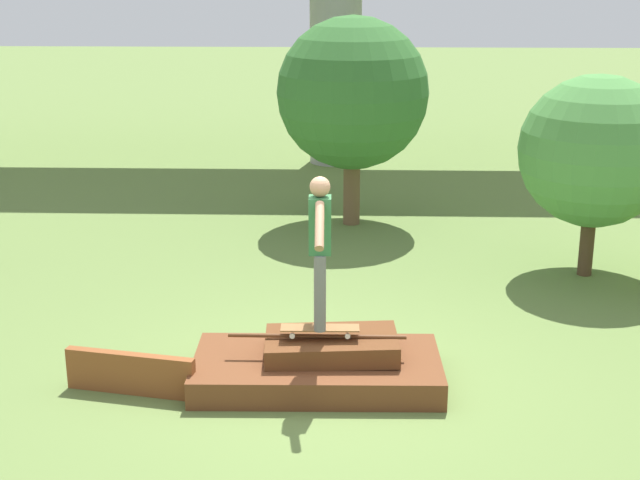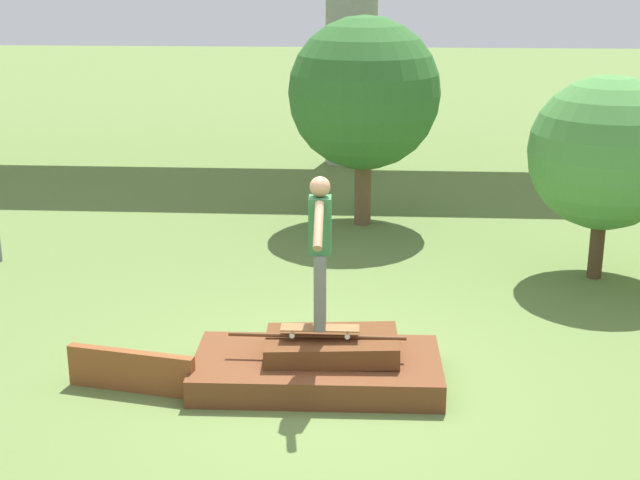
% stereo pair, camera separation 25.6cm
% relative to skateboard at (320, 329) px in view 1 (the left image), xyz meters
% --- Properties ---
extents(ground_plane, '(80.00, 80.00, 0.00)m').
position_rel_skateboard_xyz_m(ground_plane, '(-0.03, 0.02, -0.62)').
color(ground_plane, olive).
extents(scrap_pile, '(2.56, 1.32, 0.54)m').
position_rel_skateboard_xyz_m(scrap_pile, '(-0.00, 0.03, -0.42)').
color(scrap_pile, brown).
rests_on(scrap_pile, ground_plane).
extents(scrap_plank_loose, '(1.36, 0.37, 0.43)m').
position_rel_skateboard_xyz_m(scrap_plank_loose, '(-1.90, -0.27, -0.40)').
color(scrap_plank_loose, brown).
rests_on(scrap_plank_loose, ground_plane).
extents(skateboard, '(0.80, 0.21, 0.09)m').
position_rel_skateboard_xyz_m(skateboard, '(0.00, 0.00, 0.00)').
color(skateboard, brown).
rests_on(skateboard, scrap_pile).
extents(skater, '(0.22, 1.19, 1.56)m').
position_rel_skateboard_xyz_m(skater, '(0.00, -0.00, 0.92)').
color(skater, slate).
rests_on(skater, skateboard).
extents(tree_behind_left, '(2.06, 2.06, 2.79)m').
position_rel_skateboard_xyz_m(tree_behind_left, '(3.59, 3.54, 1.13)').
color(tree_behind_left, '#4C3823').
rests_on(tree_behind_left, ground_plane).
extents(tree_behind_right, '(2.46, 2.46, 3.41)m').
position_rel_skateboard_xyz_m(tree_behind_right, '(0.33, 6.02, 1.56)').
color(tree_behind_right, brown).
rests_on(tree_behind_right, ground_plane).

